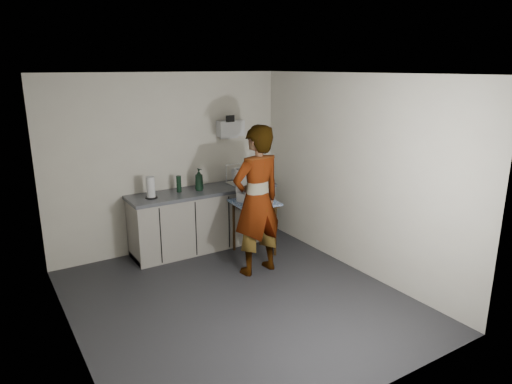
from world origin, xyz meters
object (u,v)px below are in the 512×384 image
paper_towel (151,188)px  dish_rack (241,179)px  dark_bottle (179,184)px  side_table (254,208)px  standing_man (257,201)px  soda_can (199,185)px  kitchen_counter (204,220)px  bakery_box (251,194)px  soap_bottle (199,180)px

paper_towel → dish_rack: (1.46, 0.02, -0.07)m
dark_bottle → side_table: bearing=-36.8°
standing_man → soda_can: 1.22m
dish_rack → kitchen_counter: bearing=178.9°
bakery_box → dish_rack: bearing=56.8°
kitchen_counter → side_table: kitchen_counter is taller
paper_towel → soap_bottle: bearing=1.0°
kitchen_counter → standing_man: (0.22, -1.16, 0.56)m
soap_bottle → soda_can: bearing=79.5°
soap_bottle → dish_rack: soap_bottle is taller
soap_bottle → bakery_box: bearing=-43.5°
soap_bottle → soda_can: 0.11m
paper_towel → kitchen_counter: bearing=2.2°
soda_can → paper_towel: paper_towel is taller
soap_bottle → dish_rack: size_ratio=0.75×
standing_man → soap_bottle: bearing=-81.1°
standing_man → bakery_box: bearing=-119.9°
standing_man → dish_rack: (0.43, 1.15, -0.01)m
soda_can → paper_towel: size_ratio=0.42×
standing_man → dark_bottle: bearing=-70.0°
dish_rack → soap_bottle: bearing=-179.5°
dark_bottle → paper_towel: (-0.45, -0.09, 0.02)m
dark_bottle → bakery_box: bakery_box is taller
kitchen_counter → paper_towel: bearing=-177.8°
soda_can → kitchen_counter: bearing=-20.9°
standing_man → dark_bottle: 1.35m
soda_can → paper_towel: 0.75m
kitchen_counter → bakery_box: size_ratio=4.94×
dark_bottle → kitchen_counter: bearing=-9.1°
side_table → dark_bottle: size_ratio=3.29×
dish_rack → paper_towel: bearing=-179.3°
soda_can → dish_rack: bearing=-2.9°
dish_rack → bakery_box: bearing=-105.9°
standing_man → dish_rack: bearing=-115.8°
dark_bottle → dish_rack: dish_rack is taller
dish_rack → dark_bottle: bearing=176.1°
standing_man → soda_can: standing_man is taller
side_table → paper_towel: bearing=161.5°
dish_rack → bakery_box: size_ratio=0.96×
dark_bottle → paper_towel: paper_towel is taller
soap_bottle → dish_rack: bearing=0.5°
side_table → soap_bottle: size_ratio=2.43×
paper_towel → bakery_box: 1.41m
soap_bottle → dish_rack: 0.73m
soap_bottle → paper_towel: size_ratio=1.08×
kitchen_counter → dark_bottle: size_ratio=9.31×
kitchen_counter → dish_rack: 0.85m
soap_bottle → paper_towel: 0.74m
soda_can → paper_towel: (-0.75, -0.05, 0.08)m
soap_bottle → bakery_box: (0.56, -0.54, -0.18)m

